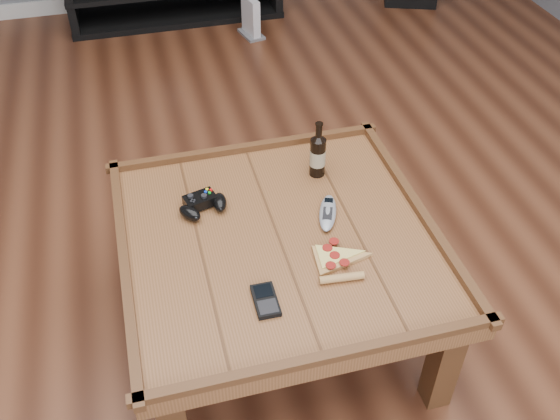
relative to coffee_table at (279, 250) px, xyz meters
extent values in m
plane|color=#3F1F12|center=(0.00, 0.00, -0.39)|extent=(6.00, 6.00, 0.00)
cube|color=brown|center=(0.00, 0.00, 0.03)|extent=(1.00, 1.00, 0.06)
cube|color=#472913|center=(0.42, -0.42, -0.20)|extent=(0.08, 0.08, 0.39)
cube|color=#472913|center=(-0.42, 0.42, -0.20)|extent=(0.08, 0.08, 0.39)
cube|color=#472913|center=(0.42, 0.42, -0.20)|extent=(0.08, 0.08, 0.39)
cube|color=#472913|center=(0.00, 0.48, 0.07)|extent=(1.03, 0.03, 0.03)
cube|color=#472913|center=(0.00, -0.48, 0.07)|extent=(1.03, 0.03, 0.03)
cube|color=#472913|center=(0.48, 0.00, 0.07)|extent=(0.03, 1.03, 0.03)
cube|color=#472913|center=(-0.48, 0.00, 0.07)|extent=(0.03, 1.03, 0.03)
cube|color=black|center=(0.00, 2.75, -0.37)|extent=(1.40, 0.45, 0.04)
cylinder|color=black|center=(0.22, 0.28, 0.13)|extent=(0.06, 0.06, 0.15)
cone|color=black|center=(0.22, 0.28, 0.22)|extent=(0.05, 0.05, 0.03)
cylinder|color=black|center=(0.22, 0.28, 0.25)|extent=(0.02, 0.02, 0.05)
cylinder|color=black|center=(0.22, 0.28, 0.27)|extent=(0.03, 0.03, 0.01)
cylinder|color=tan|center=(0.22, 0.28, 0.13)|extent=(0.06, 0.06, 0.06)
cube|color=black|center=(-0.22, 0.21, 0.08)|extent=(0.12, 0.09, 0.03)
ellipsoid|color=black|center=(-0.26, 0.16, 0.08)|extent=(0.09, 0.10, 0.04)
ellipsoid|color=black|center=(-0.15, 0.19, 0.08)|extent=(0.06, 0.09, 0.04)
cylinder|color=black|center=(-0.25, 0.22, 0.10)|extent=(0.02, 0.02, 0.01)
cylinder|color=black|center=(-0.20, 0.21, 0.10)|extent=(0.02, 0.02, 0.01)
cylinder|color=yellow|center=(-0.19, 0.24, 0.10)|extent=(0.01, 0.01, 0.01)
cylinder|color=red|center=(-0.17, 0.23, 0.10)|extent=(0.01, 0.01, 0.01)
cylinder|color=#0C33CC|center=(-0.19, 0.23, 0.10)|extent=(0.01, 0.01, 0.01)
cylinder|color=#0C9919|center=(-0.18, 0.22, 0.10)|extent=(0.01, 0.01, 0.01)
cylinder|color=tan|center=(0.13, -0.23, 0.07)|extent=(0.14, 0.04, 0.02)
cylinder|color=maroon|center=(0.12, -0.18, 0.08)|extent=(0.03, 0.03, 0.00)
cylinder|color=maroon|center=(0.16, -0.18, 0.08)|extent=(0.03, 0.03, 0.00)
cylinder|color=maroon|center=(0.14, -0.14, 0.08)|extent=(0.03, 0.03, 0.00)
cylinder|color=maroon|center=(0.13, -0.10, 0.08)|extent=(0.03, 0.03, 0.00)
cylinder|color=maroon|center=(0.16, -0.08, 0.08)|extent=(0.03, 0.03, 0.00)
cube|color=black|center=(-0.10, -0.25, 0.07)|extent=(0.07, 0.13, 0.02)
cube|color=black|center=(-0.10, -0.22, 0.07)|extent=(0.05, 0.05, 0.00)
cube|color=black|center=(-0.10, -0.28, 0.07)|extent=(0.05, 0.05, 0.00)
ellipsoid|color=gray|center=(0.18, 0.06, 0.07)|extent=(0.12, 0.19, 0.03)
cube|color=black|center=(0.20, 0.10, 0.08)|extent=(0.03, 0.03, 0.00)
cube|color=black|center=(0.18, 0.04, 0.08)|extent=(0.05, 0.07, 0.00)
cube|color=slate|center=(0.43, 2.33, -0.38)|extent=(0.15, 0.22, 0.02)
cube|color=white|center=(0.43, 2.33, -0.26)|extent=(0.09, 0.18, 0.23)
camera|label=1|loc=(-0.36, -1.39, 1.44)|focal=40.00mm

